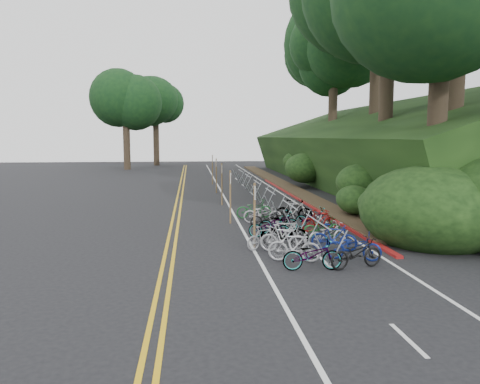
# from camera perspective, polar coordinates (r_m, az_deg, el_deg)

# --- Properties ---
(ground) EXTENTS (120.00, 120.00, 0.00)m
(ground) POSITION_cam_1_polar(r_m,az_deg,el_deg) (17.14, -1.77, -6.97)
(ground) COLOR black
(ground) RESTS_ON ground
(road_markings) EXTENTS (7.47, 80.00, 0.01)m
(road_markings) POSITION_cam_1_polar(r_m,az_deg,el_deg) (27.07, -2.02, -1.85)
(road_markings) COLOR gold
(road_markings) RESTS_ON ground
(red_curb) EXTENTS (0.25, 28.00, 0.10)m
(red_curb) POSITION_cam_1_polar(r_m,az_deg,el_deg) (29.70, 7.52, -1.04)
(red_curb) COLOR maroon
(red_curb) RESTS_ON ground
(embankment) EXTENTS (14.30, 48.14, 9.11)m
(embankment) POSITION_cam_1_polar(r_m,az_deg,el_deg) (38.38, 15.72, 4.31)
(embankment) COLOR black
(embankment) RESTS_ON ground
(tree_cluster) EXTENTS (33.61, 55.01, 20.47)m
(tree_cluster) POSITION_cam_1_polar(r_m,az_deg,el_deg) (41.08, 10.18, 18.86)
(tree_cluster) COLOR #2D2319
(tree_cluster) RESTS_ON ground
(bike_rack_front) EXTENTS (1.14, 3.14, 1.17)m
(bike_rack_front) POSITION_cam_1_polar(r_m,az_deg,el_deg) (16.42, 9.45, -4.58)
(bike_rack_front) COLOR gray
(bike_rack_front) RESTS_ON ground
(bike_racks_rest) EXTENTS (1.14, 23.00, 1.17)m
(bike_racks_rest) POSITION_cam_1_polar(r_m,az_deg,el_deg) (30.07, 2.09, 0.65)
(bike_racks_rest) COLOR gray
(bike_racks_rest) RESTS_ON ground
(signpost_near) EXTENTS (0.08, 0.40, 2.39)m
(signpost_near) POSITION_cam_1_polar(r_m,az_deg,el_deg) (17.15, 1.77, -2.28)
(signpost_near) COLOR brown
(signpost_near) RESTS_ON ground
(signposts_rest) EXTENTS (0.08, 18.40, 2.50)m
(signposts_rest) POSITION_cam_1_polar(r_m,az_deg,el_deg) (30.77, -2.60, 1.87)
(signposts_rest) COLOR brown
(signposts_rest) RESTS_ON ground
(bike_front) EXTENTS (1.04, 1.45, 0.86)m
(bike_front) POSITION_cam_1_polar(r_m,az_deg,el_deg) (17.06, 2.85, -5.56)
(bike_front) COLOR #9E9EA3
(bike_front) RESTS_ON ground
(bike_valet) EXTENTS (3.39, 11.16, 1.07)m
(bike_valet) POSITION_cam_1_polar(r_m,az_deg,el_deg) (18.96, 7.03, -4.20)
(bike_valet) COLOR slate
(bike_valet) RESTS_ON ground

